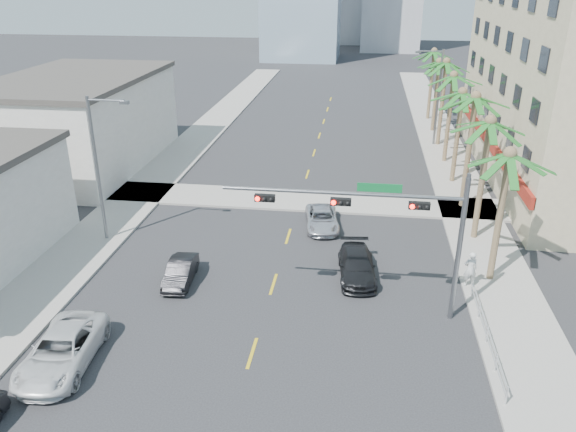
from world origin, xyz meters
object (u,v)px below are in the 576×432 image
object	(u,v)px
traffic_signal_mast	(390,219)
car_lane_left	(180,272)
car_lane_center	(322,219)
pedestrian	(470,269)
car_parked_far	(62,350)
car_lane_right	(357,266)

from	to	relation	value
traffic_signal_mast	car_lane_left	bearing A→B (deg)	171.36
car_lane_center	pedestrian	world-z (taller)	pedestrian
car_parked_far	car_lane_center	world-z (taller)	car_parked_far
pedestrian	car_lane_center	bearing A→B (deg)	-49.31
car_parked_far	car_lane_center	xyz separation A→B (m)	(9.80, 15.49, -0.14)
car_parked_far	pedestrian	distance (m)	20.16
car_parked_far	car_lane_center	bearing A→B (deg)	53.48
car_lane_left	car_lane_right	xyz separation A→B (m)	(9.40, 1.84, 0.08)
traffic_signal_mast	pedestrian	distance (m)	6.71
car_lane_right	pedestrian	bearing A→B (deg)	-9.89
pedestrian	traffic_signal_mast	bearing A→B (deg)	23.30
car_lane_left	car_lane_right	world-z (taller)	car_lane_right
car_lane_center	pedestrian	size ratio (longest dim) A/B	2.23
car_parked_far	car_lane_left	xyz separation A→B (m)	(2.80, 7.45, -0.14)
traffic_signal_mast	pedestrian	xyz separation A→B (m)	(4.52, 3.04, -3.92)
car_lane_left	car_lane_center	world-z (taller)	car_lane_center
car_lane_left	traffic_signal_mast	bearing A→B (deg)	-12.74
car_lane_left	car_lane_right	size ratio (longest dim) A/B	0.78
traffic_signal_mast	pedestrian	bearing A→B (deg)	33.99
car_lane_right	pedestrian	distance (m)	5.93
traffic_signal_mast	car_lane_center	bearing A→B (deg)	111.37
car_lane_right	traffic_signal_mast	bearing A→B (deg)	-74.06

